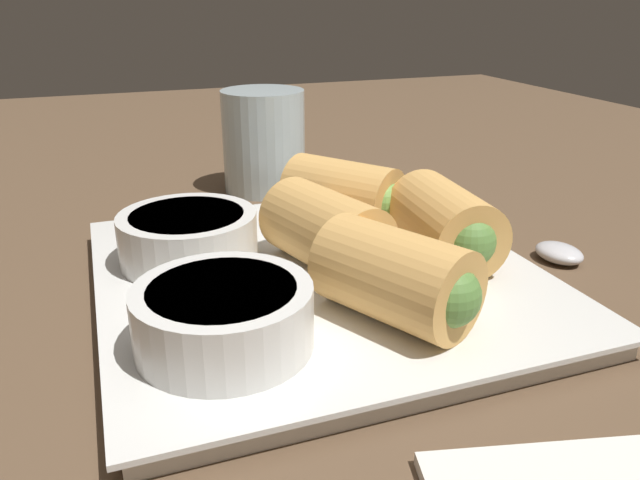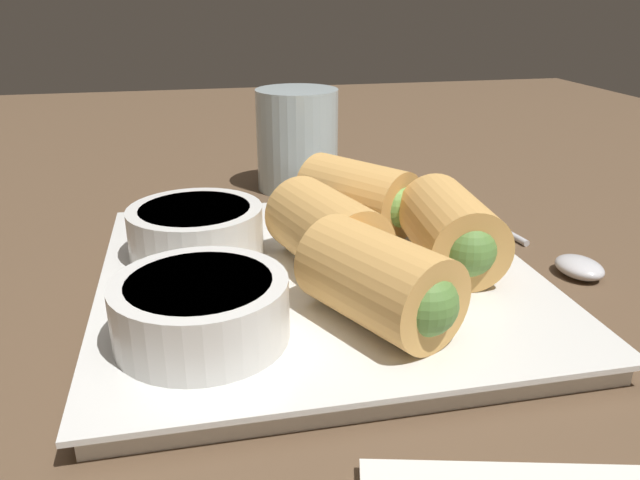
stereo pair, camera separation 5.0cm
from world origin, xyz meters
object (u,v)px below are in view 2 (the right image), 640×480
Objects in this scene: spoon at (556,256)px; drinking_glass at (297,140)px; dipping_bowl_near at (196,229)px; serving_plate at (320,280)px; dipping_bowl_far at (201,307)px.

spoon is 25.90cm from drinking_glass.
dipping_bowl_near is 24.67cm from spoon.
serving_plate is 1.43× the size of spoon.
serving_plate is at bearing 92.77° from spoon.
dipping_bowl_near is 20.40cm from drinking_glass.
dipping_bowl_near is at bearing 60.78° from serving_plate.
drinking_glass is (28.77, -9.92, 1.41)cm from dipping_bowl_far.
dipping_bowl_near is 1.00× the size of dipping_bowl_far.
dipping_bowl_far is 0.46× the size of spoon.
serving_plate is 3.12× the size of dipping_bowl_far.
serving_plate is 8.81cm from dipping_bowl_near.
dipping_bowl_far is at bearing 179.71° from dipping_bowl_near.
drinking_glass is (21.11, 14.43, 4.10)cm from spoon.
dipping_bowl_far reaches higher than serving_plate.
dipping_bowl_near is at bearing 82.25° from spoon.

